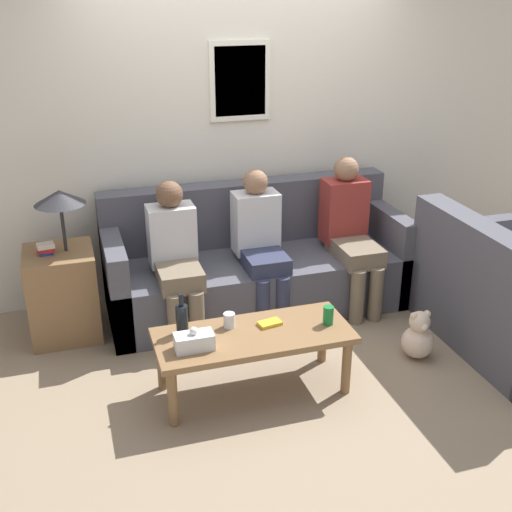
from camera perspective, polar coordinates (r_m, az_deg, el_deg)
The scene contains 15 objects.
ground_plane at distance 4.80m, azimuth 1.82°, elevation -6.87°, with size 16.00×16.00×0.00m, color gray.
wall_back at distance 5.19m, azimuth -1.52°, elevation 10.99°, with size 9.00×0.08×2.60m.
couch_main at distance 5.09m, azimuth -0.03°, elevation -0.90°, with size 2.34×0.86×0.94m.
couch_side at distance 4.82m, azimuth 21.52°, elevation -4.05°, with size 0.86×1.43×0.94m.
coffee_table at distance 3.99m, azimuth -0.23°, elevation -7.57°, with size 1.22×0.51×0.42m.
side_table_with_lamp at distance 4.81m, azimuth -16.81°, elevation -2.63°, with size 0.48×0.48×1.10m.
wine_bottle at distance 3.94m, azimuth -6.60°, elevation -5.53°, with size 0.08×0.08×0.27m.
drinking_glass at distance 4.01m, azimuth -2.40°, elevation -5.73°, with size 0.07×0.07×0.09m.
book_stack at distance 4.05m, azimuth 1.23°, elevation -6.00°, with size 0.16×0.11×0.02m.
soda_can at distance 4.06m, azimuth 6.44°, elevation -5.26°, with size 0.07×0.07×0.12m.
tissue_box at distance 3.80m, azimuth -5.52°, elevation -7.53°, with size 0.23×0.12×0.15m.
person_left at distance 4.63m, azimuth -7.18°, elevation 0.20°, with size 0.34×0.60×1.11m.
person_middle at distance 4.81m, azimuth 0.37°, elevation 1.42°, with size 0.34×0.58×1.13m.
person_right at distance 5.05m, azimuth 8.37°, elevation 2.40°, with size 0.34×0.65×1.17m.
teddy_bear at distance 4.58m, azimuth 14.20°, elevation -7.01°, with size 0.22×0.22×0.35m.
Camera 1 is at (-1.37, -3.91, 2.41)m, focal length 45.00 mm.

